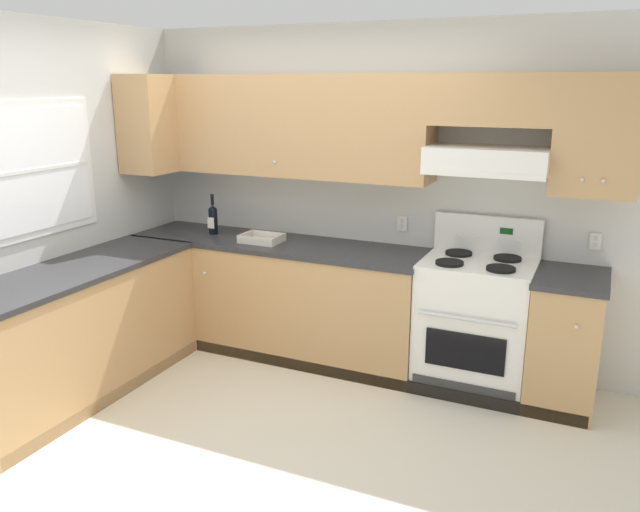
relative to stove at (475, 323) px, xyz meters
The scene contains 8 objects.
ground_plane 1.82m from the stove, 134.42° to the right, with size 7.04×7.04×0.00m, color beige.
wall_back 1.33m from the stove, 161.86° to the left, with size 4.68×0.57×2.55m.
wall_left 3.12m from the stove, 160.00° to the right, with size 0.47×4.00×2.55m.
counter_back_run 1.23m from the stove, behind, with size 3.60×0.65×0.91m.
counter_left_run 2.77m from the stove, 153.01° to the right, with size 0.63×1.91×0.91m.
stove is the anchor object (origin of this frame).
wine_bottle 2.24m from the stove, behind, with size 0.07×0.07×0.33m.
bowl 1.74m from the stove, behind, with size 0.31×0.24×0.06m.
Camera 1 is at (1.97, -3.01, 2.12)m, focal length 35.61 mm.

